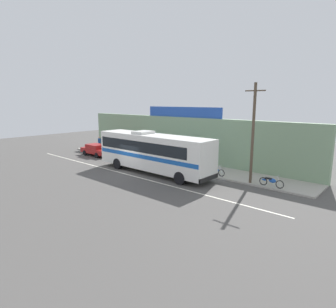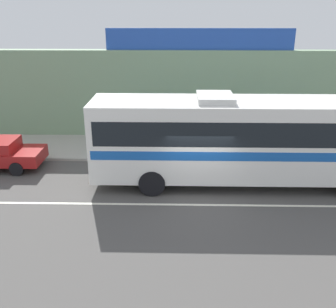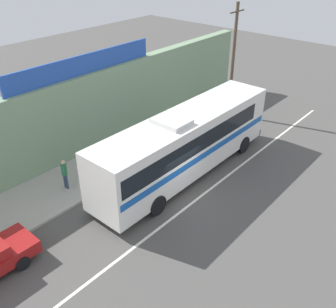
{
  "view_description": "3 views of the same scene",
  "coord_description": "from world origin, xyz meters",
  "views": [
    {
      "loc": [
        19.47,
        -16.58,
        6.51
      ],
      "look_at": [
        3.65,
        1.22,
        1.99
      ],
      "focal_mm": 29.85,
      "sensor_mm": 36.0,
      "label": 1
    },
    {
      "loc": [
        -0.89,
        -13.67,
        7.06
      ],
      "look_at": [
        -1.23,
        1.35,
        1.22
      ],
      "focal_mm": 41.28,
      "sensor_mm": 36.0,
      "label": 2
    },
    {
      "loc": [
        -12.17,
        -9.68,
        11.69
      ],
      "look_at": [
        0.01,
        0.87,
        2.18
      ],
      "focal_mm": 40.18,
      "sensor_mm": 36.0,
      "label": 3
    }
  ],
  "objects": [
    {
      "name": "sidewalk_slab",
      "position": [
        0.0,
        5.2,
        0.07
      ],
      "size": [
        30.0,
        3.6,
        0.14
      ],
      "primitive_type": "cube",
      "color": "#A8A399",
      "rests_on": "ground_plane"
    },
    {
      "name": "pedestrian_far_left",
      "position": [
        -3.49,
        4.86,
        1.11
      ],
      "size": [
        0.3,
        0.48,
        1.67
      ],
      "color": "navy",
      "rests_on": "sidewalk_slab"
    },
    {
      "name": "road_center_stripe",
      "position": [
        0.0,
        -0.8,
        0.0
      ],
      "size": [
        30.0,
        0.14,
        0.01
      ],
      "primitive_type": "cube",
      "color": "silver",
      "rests_on": "ground_plane"
    },
    {
      "name": "storefront_billboard",
      "position": [
        0.31,
        7.35,
        5.35
      ],
      "size": [
        9.88,
        0.12,
        1.1
      ],
      "primitive_type": "cube",
      "color": "#234CAD",
      "rests_on": "storefront_facade"
    },
    {
      "name": "storefront_facade",
      "position": [
        0.0,
        7.35,
        2.4
      ],
      "size": [
        30.0,
        0.7,
        4.8
      ],
      "primitive_type": "cube",
      "color": "gray",
      "rests_on": "ground_plane"
    },
    {
      "name": "ground_plane",
      "position": [
        0.0,
        0.0,
        0.0
      ],
      "size": [
        70.0,
        70.0,
        0.0
      ],
      "primitive_type": "plane",
      "color": "#4F4C49"
    },
    {
      "name": "intercity_bus",
      "position": [
        1.76,
        1.17,
        2.07
      ],
      "size": [
        12.27,
        2.67,
        3.78
      ],
      "color": "white",
      "rests_on": "ground_plane"
    }
  ]
}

